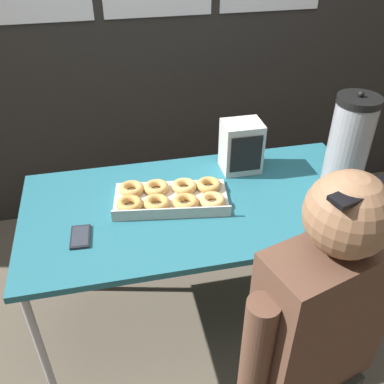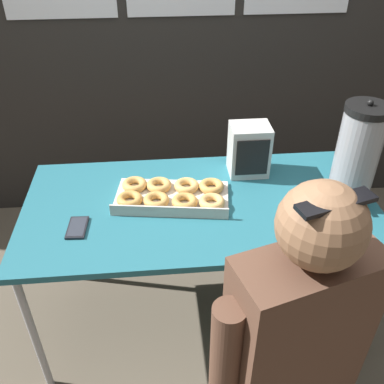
{
  "view_description": "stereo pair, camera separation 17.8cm",
  "coord_description": "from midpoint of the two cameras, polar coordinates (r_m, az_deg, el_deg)",
  "views": [
    {
      "loc": [
        -0.34,
        -1.42,
        1.82
      ],
      "look_at": [
        -0.04,
        0.0,
        0.79
      ],
      "focal_mm": 40.0,
      "sensor_mm": 36.0,
      "label": 1
    },
    {
      "loc": [
        -0.17,
        -1.44,
        1.82
      ],
      "look_at": [
        -0.04,
        0.0,
        0.79
      ],
      "focal_mm": 40.0,
      "sensor_mm": 36.0,
      "label": 2
    }
  ],
  "objects": [
    {
      "name": "ground_plane",
      "position": [
        2.33,
        3.18,
        -16.01
      ],
      "size": [
        12.0,
        12.0,
        0.0
      ],
      "primitive_type": "plane",
      "color": "brown"
    },
    {
      "name": "coffee_urn",
      "position": [
        1.87,
        23.7,
        4.38
      ],
      "size": [
        0.18,
        0.2,
        0.46
      ],
      "color": "#939399",
      "rests_on": "folding_table"
    },
    {
      "name": "donut_box",
      "position": [
        1.82,
        0.06,
        -0.52
      ],
      "size": [
        0.51,
        0.32,
        0.05
      ],
      "rotation": [
        0.0,
        0.0,
        -0.14
      ],
      "color": "beige",
      "rests_on": "folding_table"
    },
    {
      "name": "space_heater",
      "position": [
        1.98,
        10.18,
        5.48
      ],
      "size": [
        0.18,
        0.15,
        0.24
      ],
      "color": "silver",
      "rests_on": "folding_table"
    },
    {
      "name": "cell_phone",
      "position": [
        1.72,
        -12.22,
        -4.78
      ],
      "size": [
        0.08,
        0.13,
        0.01
      ],
      "rotation": [
        0.0,
        0.0,
        -0.05
      ],
      "color": "black",
      "rests_on": "folding_table"
    },
    {
      "name": "person_seated",
      "position": [
        1.5,
        16.72,
        -20.42
      ],
      "size": [
        0.55,
        0.32,
        1.27
      ],
      "rotation": [
        0.0,
        0.0,
        3.43
      ],
      "color": "#33332D",
      "rests_on": "ground"
    },
    {
      "name": "folding_table",
      "position": [
        1.85,
        3.87,
        -2.68
      ],
      "size": [
        1.5,
        0.75,
        0.73
      ],
      "color": "#236675",
      "rests_on": "ground"
    }
  ]
}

